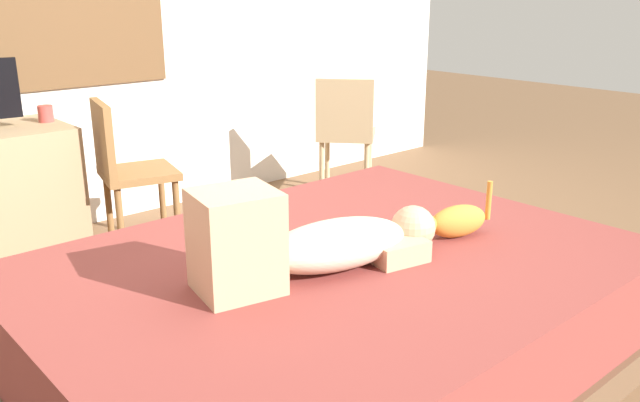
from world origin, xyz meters
name	(u,v)px	position (x,y,z in m)	size (l,w,h in m)	color
ground_plane	(335,364)	(0.00, 0.00, 0.00)	(16.00, 16.00, 0.00)	brown
bed	(335,316)	(-0.02, -0.03, 0.23)	(2.24, 1.68, 0.47)	brown
person_lying	(312,242)	(-0.18, -0.07, 0.58)	(0.94, 0.42, 0.34)	#CCB299
cat	(454,221)	(0.47, -0.18, 0.54)	(0.35, 0.17, 0.21)	#C67A2D
cup	(46,114)	(-0.34, 1.90, 0.78)	(0.08, 0.08, 0.09)	#B23D38
chair_by_desk	(125,166)	(-0.07, 1.59, 0.51)	(0.46, 0.46, 0.86)	brown
chair_spare	(346,130)	(1.49, 1.50, 0.51)	(0.54, 0.54, 0.86)	tan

